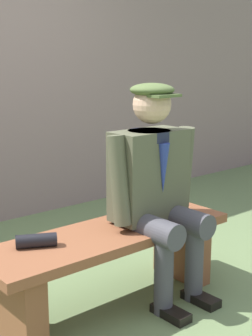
{
  "coord_description": "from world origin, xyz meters",
  "views": [
    {
      "loc": [
        1.63,
        2.06,
        1.42
      ],
      "look_at": [
        -0.12,
        0.0,
        0.81
      ],
      "focal_mm": 52.09,
      "sensor_mm": 36.0,
      "label": 1
    }
  ],
  "objects": [
    {
      "name": "ground_plane",
      "position": [
        0.0,
        0.0,
        0.0
      ],
      "size": [
        30.0,
        30.0,
        0.0
      ],
      "primitive_type": "plane",
      "color": "#657C4D"
    },
    {
      "name": "bench",
      "position": [
        0.0,
        0.0,
        0.32
      ],
      "size": [
        1.52,
        0.47,
        0.46
      ],
      "color": "brown",
      "rests_on": "ground"
    },
    {
      "name": "seated_man",
      "position": [
        -0.3,
        0.06,
        0.71
      ],
      "size": [
        0.63,
        0.57,
        1.29
      ],
      "color": "#52543E",
      "rests_on": "ground"
    },
    {
      "name": "rolled_magazine",
      "position": [
        0.44,
        -0.06,
        0.5
      ],
      "size": [
        0.22,
        0.16,
        0.07
      ],
      "primitive_type": "cylinder",
      "rotation": [
        0.0,
        1.57,
        -0.48
      ],
      "color": "black",
      "rests_on": "bench"
    }
  ]
}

